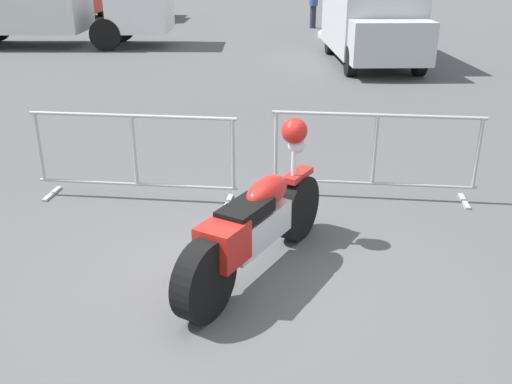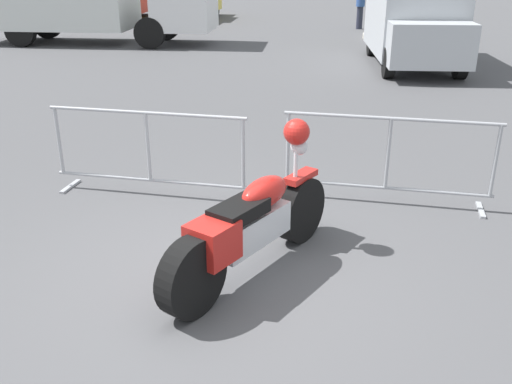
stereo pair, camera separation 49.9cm
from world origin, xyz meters
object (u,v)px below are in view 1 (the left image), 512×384
(motorcycle, at_px, (256,224))
(parked_car_red, at_px, (74,2))
(parked_car_yellow, at_px, (144,2))
(pedestrian, at_px, (313,4))
(delivery_van, at_px, (371,15))
(crowd_barrier_far, at_px, (374,155))
(crowd_barrier_near, at_px, (135,156))
(parked_car_silver, at_px, (4,2))

(motorcycle, bearing_deg, parked_car_red, 50.82)
(parked_car_yellow, height_order, pedestrian, pedestrian)
(delivery_van, xyz_separation_m, pedestrian, (-0.74, 7.76, -0.32))
(pedestrian, bearing_deg, parked_car_red, -120.23)
(crowd_barrier_far, distance_m, parked_car_red, 22.27)
(crowd_barrier_near, xyz_separation_m, parked_car_red, (-6.45, 20.23, 0.20))
(motorcycle, height_order, pedestrian, pedestrian)
(delivery_van, bearing_deg, crowd_barrier_far, -11.80)
(parked_car_red, xyz_separation_m, parked_car_yellow, (3.10, -0.04, 0.01))
(motorcycle, relative_size, crowd_barrier_near, 0.86)
(crowd_barrier_far, height_order, pedestrian, pedestrian)
(motorcycle, height_order, parked_car_silver, parked_car_silver)
(parked_car_yellow, bearing_deg, crowd_barrier_near, -168.31)
(motorcycle, distance_m, delivery_van, 11.62)
(crowd_barrier_far, height_order, parked_car_red, parked_car_red)
(motorcycle, bearing_deg, crowd_barrier_far, -8.37)
(parked_car_silver, bearing_deg, crowd_barrier_near, -152.44)
(parked_car_red, bearing_deg, parked_car_silver, 92.27)
(pedestrian, bearing_deg, parked_car_yellow, -126.44)
(delivery_van, relative_size, parked_car_yellow, 1.11)
(parked_car_silver, xyz_separation_m, pedestrian, (13.44, -3.06, 0.16))
(crowd_barrier_far, relative_size, parked_car_red, 0.55)
(parked_car_yellow, bearing_deg, motorcycle, -165.44)
(motorcycle, xyz_separation_m, pedestrian, (2.45, 18.90, 0.41))
(parked_car_silver, height_order, parked_car_red, parked_car_red)
(crowd_barrier_near, relative_size, crowd_barrier_far, 1.00)
(crowd_barrier_far, relative_size, pedestrian, 1.45)
(parked_car_yellow, distance_m, pedestrian, 7.84)
(delivery_van, distance_m, parked_car_red, 15.49)
(parked_car_silver, xyz_separation_m, parked_car_yellow, (6.21, -0.04, 0.02))
(crowd_barrier_far, relative_size, parked_car_silver, 0.55)
(parked_car_red, xyz_separation_m, pedestrian, (10.33, -3.06, 0.16))
(parked_car_red, relative_size, pedestrian, 2.66)
(parked_car_silver, xyz_separation_m, parked_car_red, (3.10, 0.00, 0.00))
(pedestrian, bearing_deg, parked_car_silver, -116.57)
(crowd_barrier_near, height_order, parked_car_yellow, parked_car_yellow)
(crowd_barrier_far, relative_size, parked_car_yellow, 0.54)
(motorcycle, bearing_deg, crowd_barrier_near, 70.53)
(crowd_barrier_near, relative_size, pedestrian, 1.45)
(crowd_barrier_near, bearing_deg, pedestrian, 77.26)
(parked_car_yellow, bearing_deg, parked_car_red, 91.62)
(crowd_barrier_far, xyz_separation_m, delivery_van, (1.77, 9.41, 0.68))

